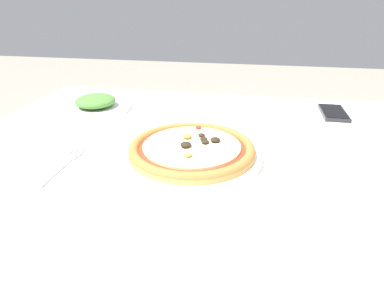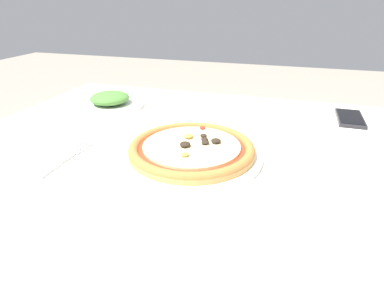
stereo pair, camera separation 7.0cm
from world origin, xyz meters
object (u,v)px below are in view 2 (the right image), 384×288
object	(u,v)px
pizza_plate	(192,149)
cell_phone	(350,118)
side_plate	(110,101)
dining_table	(231,194)
fork	(67,158)

from	to	relation	value
pizza_plate	cell_phone	size ratio (longest dim) A/B	2.14
pizza_plate	side_plate	distance (m)	0.44
pizza_plate	cell_phone	bearing A→B (deg)	43.87
pizza_plate	cell_phone	world-z (taller)	pizza_plate
dining_table	cell_phone	distance (m)	0.46
side_plate	cell_phone	bearing A→B (deg)	7.22
fork	dining_table	bearing A→B (deg)	13.96
fork	cell_phone	distance (m)	0.77
dining_table	fork	distance (m)	0.37
cell_phone	side_plate	xyz separation A→B (m)	(-0.72, -0.09, 0.01)
pizza_plate	fork	xyz separation A→B (m)	(-0.26, -0.09, -0.01)
fork	cell_phone	xyz separation A→B (m)	(0.63, 0.44, 0.00)
fork	side_plate	world-z (taller)	side_plate
pizza_plate	fork	distance (m)	0.27
fork	side_plate	distance (m)	0.37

